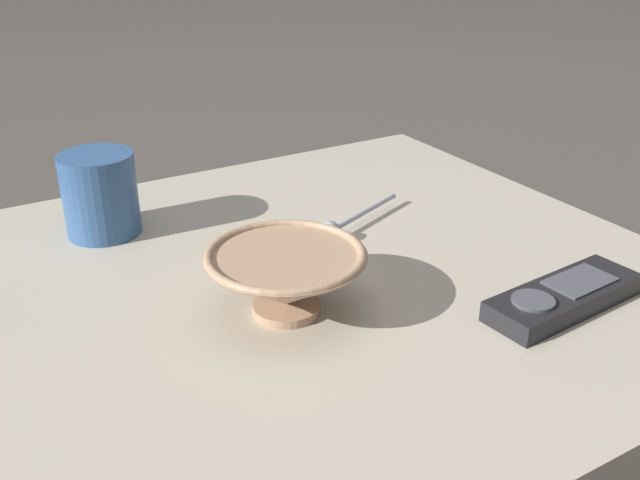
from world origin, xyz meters
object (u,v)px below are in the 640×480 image
at_px(coffee_mug, 100,194).
at_px(tv_remote_near, 564,297).
at_px(cereal_bowl, 286,277).
at_px(teaspoon, 337,227).

distance_m(coffee_mug, tv_remote_near, 0.47).
height_order(cereal_bowl, teaspoon, cereal_bowl).
bearing_deg(teaspoon, cereal_bowl, -138.13).
relative_size(cereal_bowl, tv_remote_near, 0.88).
distance_m(cereal_bowl, tv_remote_near, 0.24).
relative_size(teaspoon, tv_remote_near, 0.83).
bearing_deg(tv_remote_near, cereal_bowl, 151.30).
bearing_deg(cereal_bowl, tv_remote_near, -28.70).
height_order(coffee_mug, tv_remote_near, coffee_mug).
distance_m(cereal_bowl, teaspoon, 0.16).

